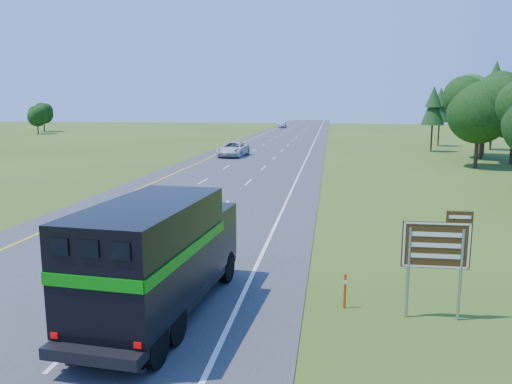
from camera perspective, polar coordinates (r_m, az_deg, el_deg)
road at (r=60.04m, az=0.67°, el=4.22°), size 15.00×260.00×0.04m
lane_markings at (r=60.04m, az=0.67°, el=4.25°), size 11.15×260.00×0.01m
horse_truck at (r=14.58m, az=-11.04°, el=-7.03°), size 3.05×8.02×3.48m
white_suv at (r=58.54m, az=-2.63°, el=4.92°), size 3.13×6.30×1.71m
far_car at (r=127.39m, az=3.05°, el=7.64°), size 2.02×4.28×1.42m
exit_sign at (r=15.07m, az=19.98°, el=-6.18°), size 1.89×0.10×3.20m
delineator at (r=15.61m, az=10.14°, el=-10.97°), size 0.09×0.05×1.08m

